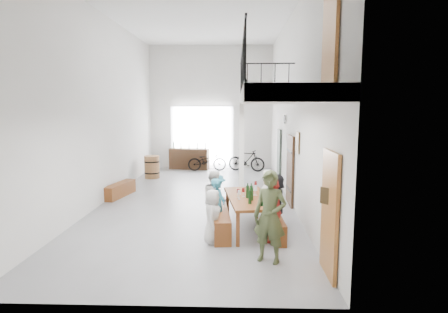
{
  "coord_description": "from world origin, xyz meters",
  "views": [
    {
      "loc": [
        1.15,
        -10.95,
        2.82
      ],
      "look_at": [
        0.81,
        -0.5,
        1.41
      ],
      "focal_mm": 30.0,
      "sensor_mm": 36.0,
      "label": 1
    }
  ],
  "objects_px": {
    "host_standing": "(270,217)",
    "bicycle_near": "(207,161)",
    "side_bench": "(120,190)",
    "oak_barrel": "(152,167)",
    "serving_counter": "(189,159)",
    "bench_inner": "(220,219)",
    "tasting_table": "(248,201)"
  },
  "relations": [
    {
      "from": "bench_inner",
      "to": "bicycle_near",
      "type": "xyz_separation_m",
      "value": [
        -0.92,
        7.9,
        0.19
      ]
    },
    {
      "from": "serving_counter",
      "to": "bicycle_near",
      "type": "relative_size",
      "value": 1.06
    },
    {
      "from": "oak_barrel",
      "to": "host_standing",
      "type": "height_order",
      "value": "host_standing"
    },
    {
      "from": "oak_barrel",
      "to": "bicycle_near",
      "type": "bearing_deg",
      "value": 40.63
    },
    {
      "from": "bench_inner",
      "to": "oak_barrel",
      "type": "bearing_deg",
      "value": 110.15
    },
    {
      "from": "host_standing",
      "to": "bicycle_near",
      "type": "relative_size",
      "value": 1.01
    },
    {
      "from": "oak_barrel",
      "to": "bicycle_near",
      "type": "relative_size",
      "value": 0.53
    },
    {
      "from": "side_bench",
      "to": "oak_barrel",
      "type": "height_order",
      "value": "oak_barrel"
    },
    {
      "from": "tasting_table",
      "to": "bench_inner",
      "type": "xyz_separation_m",
      "value": [
        -0.64,
        0.05,
        -0.46
      ]
    },
    {
      "from": "host_standing",
      "to": "bicycle_near",
      "type": "height_order",
      "value": "host_standing"
    },
    {
      "from": "tasting_table",
      "to": "bicycle_near",
      "type": "xyz_separation_m",
      "value": [
        -1.56,
        7.94,
        -0.27
      ]
    },
    {
      "from": "host_standing",
      "to": "bicycle_near",
      "type": "xyz_separation_m",
      "value": [
        -1.89,
        9.63,
        -0.4
      ]
    },
    {
      "from": "tasting_table",
      "to": "serving_counter",
      "type": "height_order",
      "value": "serving_counter"
    },
    {
      "from": "bench_inner",
      "to": "bicycle_near",
      "type": "height_order",
      "value": "bicycle_near"
    },
    {
      "from": "side_bench",
      "to": "serving_counter",
      "type": "distance_m",
      "value": 5.45
    },
    {
      "from": "bench_inner",
      "to": "side_bench",
      "type": "relative_size",
      "value": 1.44
    },
    {
      "from": "tasting_table",
      "to": "side_bench",
      "type": "height_order",
      "value": "tasting_table"
    },
    {
      "from": "serving_counter",
      "to": "bicycle_near",
      "type": "bearing_deg",
      "value": -18.35
    },
    {
      "from": "bicycle_near",
      "to": "bench_inner",
      "type": "bearing_deg",
      "value": -179.43
    },
    {
      "from": "serving_counter",
      "to": "bicycle_near",
      "type": "xyz_separation_m",
      "value": [
        0.83,
        -0.42,
        -0.03
      ]
    },
    {
      "from": "side_bench",
      "to": "bicycle_near",
      "type": "xyz_separation_m",
      "value": [
        2.37,
        4.8,
        0.23
      ]
    },
    {
      "from": "bench_inner",
      "to": "host_standing",
      "type": "relative_size",
      "value": 1.29
    },
    {
      "from": "oak_barrel",
      "to": "serving_counter",
      "type": "xyz_separation_m",
      "value": [
        1.2,
        2.17,
        0.03
      ]
    },
    {
      "from": "tasting_table",
      "to": "bench_inner",
      "type": "relative_size",
      "value": 1.03
    },
    {
      "from": "tasting_table",
      "to": "host_standing",
      "type": "height_order",
      "value": "host_standing"
    },
    {
      "from": "side_bench",
      "to": "bicycle_near",
      "type": "bearing_deg",
      "value": 63.69
    },
    {
      "from": "tasting_table",
      "to": "bench_inner",
      "type": "height_order",
      "value": "tasting_table"
    },
    {
      "from": "oak_barrel",
      "to": "bench_inner",
      "type": "bearing_deg",
      "value": -64.32
    },
    {
      "from": "side_bench",
      "to": "bicycle_near",
      "type": "relative_size",
      "value": 0.9
    },
    {
      "from": "side_bench",
      "to": "serving_counter",
      "type": "height_order",
      "value": "serving_counter"
    },
    {
      "from": "bench_inner",
      "to": "side_bench",
      "type": "xyz_separation_m",
      "value": [
        -3.29,
        3.1,
        -0.04
      ]
    },
    {
      "from": "tasting_table",
      "to": "bench_inner",
      "type": "bearing_deg",
      "value": 168.08
    }
  ]
}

